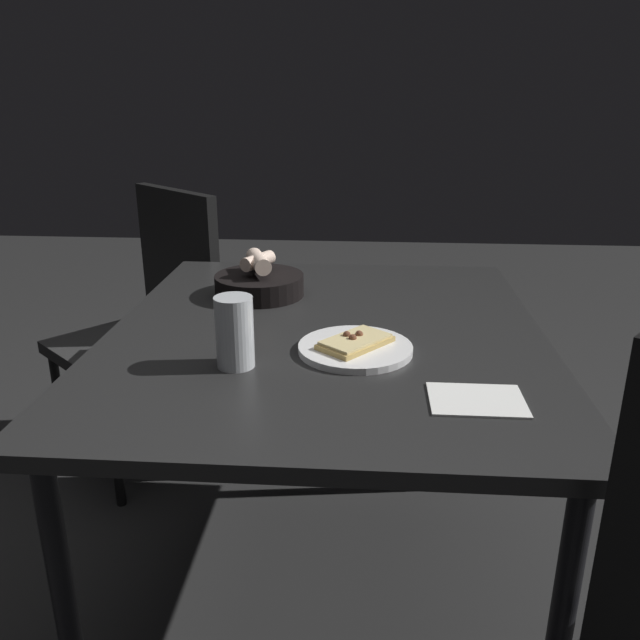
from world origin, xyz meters
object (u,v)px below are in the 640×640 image
beer_glass (235,335)px  dining_table (326,354)px  bread_basket (260,283)px  pizza_plate (355,347)px  chair_far (153,314)px

beer_glass → dining_table: bearing=53.3°
bread_basket → beer_glass: bearing=-86.7°
pizza_plate → beer_glass: bearing=-159.1°
chair_far → beer_glass: bearing=-62.0°
dining_table → bread_basket: bearing=128.3°
dining_table → chair_far: 0.91m
beer_glass → chair_far: bearing=118.0°
dining_table → beer_glass: size_ratio=8.01×
dining_table → chair_far: (-0.62, 0.65, -0.15)m
bread_basket → chair_far: chair_far is taller
dining_table → beer_glass: beer_glass is taller
bread_basket → chair_far: size_ratio=0.25×
bread_basket → dining_table: bearing=-51.7°
pizza_plate → beer_glass: beer_glass is taller
dining_table → pizza_plate: size_ratio=4.79×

